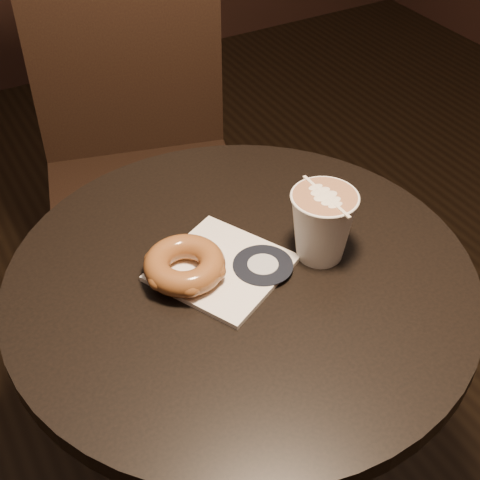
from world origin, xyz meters
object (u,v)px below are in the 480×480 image
at_px(chair, 138,131).
at_px(pastry_bag, 222,268).
at_px(doughnut, 185,265).
at_px(latte_cup, 322,226).
at_px(cafe_table, 241,359).

bearing_deg(chair, pastry_bag, -85.21).
bearing_deg(pastry_bag, chair, 52.94).
xyz_separation_m(pastry_bag, doughnut, (-0.06, 0.01, 0.02)).
height_order(pastry_bag, latte_cup, latte_cup).
xyz_separation_m(pastry_bag, latte_cup, (0.15, -0.04, 0.05)).
distance_m(pastry_bag, latte_cup, 0.16).
height_order(doughnut, latte_cup, latte_cup).
xyz_separation_m(cafe_table, pastry_bag, (-0.02, 0.02, 0.20)).
relative_size(cafe_table, latte_cup, 6.77).
height_order(pastry_bag, doughnut, doughnut).
distance_m(chair, doughnut, 0.66).
height_order(chair, latte_cup, chair).
xyz_separation_m(cafe_table, doughnut, (-0.08, 0.03, 0.23)).
height_order(chair, doughnut, chair).
xyz_separation_m(doughnut, latte_cup, (0.20, -0.05, 0.03)).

